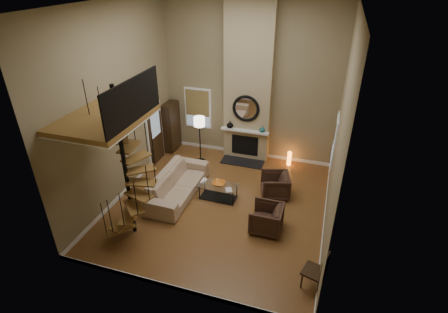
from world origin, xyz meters
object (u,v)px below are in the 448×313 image
(armchair_far, at_px, (269,219))
(coffee_table, at_px, (218,190))
(floor_lamp, at_px, (199,125))
(side_chair, at_px, (318,270))
(accent_lamp, at_px, (289,159))
(sofa, at_px, (177,183))
(armchair_near, at_px, (278,185))
(hutch, at_px, (171,126))

(armchair_far, distance_m, coffee_table, 1.98)
(coffee_table, relative_size, floor_lamp, 0.70)
(armchair_far, xyz_separation_m, side_chair, (1.36, -1.57, 0.17))
(accent_lamp, relative_size, side_chair, 0.53)
(floor_lamp, distance_m, side_chair, 6.34)
(sofa, distance_m, armchair_near, 3.05)
(sofa, distance_m, floor_lamp, 2.36)
(armchair_near, distance_m, coffee_table, 1.81)
(armchair_near, xyz_separation_m, coffee_table, (-1.67, -0.69, -0.07))
(accent_lamp, xyz_separation_m, side_chair, (1.35, -5.17, 0.28))
(hutch, bearing_deg, coffee_table, -43.11)
(floor_lamp, bearing_deg, hutch, 157.73)
(armchair_far, bearing_deg, floor_lamp, -134.00)
(armchair_near, bearing_deg, armchair_far, -14.13)
(sofa, distance_m, armchair_far, 3.08)
(sofa, bearing_deg, armchair_near, -72.80)
(sofa, relative_size, armchair_near, 3.22)
(armchair_near, distance_m, floor_lamp, 3.40)
(floor_lamp, height_order, accent_lamp, floor_lamp)
(coffee_table, bearing_deg, hutch, 136.89)
(armchair_near, relative_size, coffee_table, 0.70)
(sofa, relative_size, accent_lamp, 5.23)
(accent_lamp, bearing_deg, armchair_far, -90.14)
(accent_lamp, bearing_deg, coffee_table, -123.40)
(hutch, height_order, side_chair, hutch)
(sofa, bearing_deg, accent_lamp, -46.10)
(sofa, distance_m, accent_lamp, 4.12)
(sofa, bearing_deg, armchair_far, -103.84)
(sofa, height_order, floor_lamp, floor_lamp)
(coffee_table, bearing_deg, accent_lamp, 56.60)
(hutch, distance_m, side_chair, 7.64)
(hutch, bearing_deg, side_chair, -41.05)
(sofa, relative_size, floor_lamp, 1.58)
(sofa, xyz_separation_m, side_chair, (4.35, -2.34, 0.13))
(armchair_near, height_order, armchair_far, same)
(floor_lamp, xyz_separation_m, side_chair, (4.41, -4.46, -0.89))
(floor_lamp, bearing_deg, armchair_near, -22.74)
(sofa, bearing_deg, floor_lamp, 2.20)
(side_chair, bearing_deg, sofa, 151.76)
(coffee_table, relative_size, side_chair, 1.21)
(hutch, height_order, accent_lamp, hutch)
(floor_lamp, bearing_deg, accent_lamp, 13.00)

